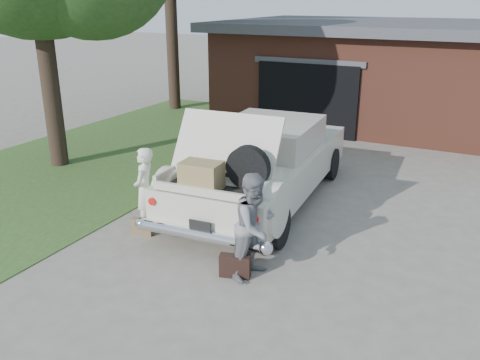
% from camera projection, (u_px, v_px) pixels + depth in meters
% --- Properties ---
extents(ground, '(90.00, 90.00, 0.00)m').
position_uv_depth(ground, '(224.00, 251.00, 8.63)').
color(ground, gray).
rests_on(ground, ground).
extents(grass_strip, '(6.00, 16.00, 0.02)m').
position_uv_depth(grass_strip, '(98.00, 159.00, 13.51)').
color(grass_strip, '#2D4C1E').
rests_on(grass_strip, ground).
extents(house, '(12.80, 7.80, 3.30)m').
position_uv_depth(house, '(412.00, 72.00, 17.23)').
color(house, brown).
rests_on(house, ground).
extents(sedan, '(2.62, 5.89, 2.20)m').
position_uv_depth(sedan, '(263.00, 163.00, 10.49)').
color(sedan, beige).
rests_on(sedan, ground).
extents(woman_left, '(0.54, 0.66, 1.57)m').
position_uv_depth(woman_left, '(145.00, 190.00, 9.19)').
color(woman_left, white).
rests_on(woman_left, ground).
extents(woman_right, '(0.81, 0.94, 1.67)m').
position_uv_depth(woman_right, '(255.00, 226.00, 7.63)').
color(woman_right, gray).
rests_on(woman_right, ground).
extents(suitcase_left, '(0.41, 0.19, 0.31)m').
position_uv_depth(suitcase_left, '(142.00, 227.00, 9.20)').
color(suitcase_left, brown).
rests_on(suitcase_left, ground).
extents(suitcase_right, '(0.50, 0.27, 0.37)m').
position_uv_depth(suitcase_right, '(235.00, 266.00, 7.79)').
color(suitcase_right, black).
rests_on(suitcase_right, ground).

